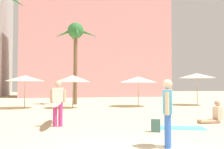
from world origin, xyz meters
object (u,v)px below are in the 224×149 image
palm_tree_left (76,38)px  beach_towel (179,128)px  cafe_umbrella_4 (138,80)px  person_far_right (214,115)px  cafe_umbrella_3 (197,76)px  person_far_left (58,101)px  cafe_umbrella_2 (73,79)px  backpack (156,126)px  cafe_umbrella_1 (25,78)px  person_near_left (168,110)px

palm_tree_left → beach_towel: bearing=-78.6°
cafe_umbrella_4 → person_far_right: (0.22, -8.92, -1.65)m
cafe_umbrella_3 → person_far_left: bearing=-141.8°
palm_tree_left → cafe_umbrella_2: size_ratio=2.79×
cafe_umbrella_4 → backpack: bearing=-105.6°
person_far_left → person_far_right: 6.25m
cafe_umbrella_1 → person_near_left: bearing=-70.1°
cafe_umbrella_3 → person_far_left: size_ratio=0.92×
palm_tree_left → person_far_left: bearing=-98.2°
cafe_umbrella_4 → person_far_left: (-5.98, -8.33, -1.04)m
palm_tree_left → backpack: palm_tree_left is taller
cafe_umbrella_1 → person_far_left: (1.98, -8.45, -1.09)m
cafe_umbrella_4 → person_near_left: 12.92m
person_near_left → palm_tree_left: bearing=-58.6°
cafe_umbrella_3 → backpack: (-7.82, -10.60, -2.10)m
cafe_umbrella_3 → person_near_left: bearing=-123.4°
cafe_umbrella_4 → beach_towel: cafe_umbrella_4 is taller
cafe_umbrella_1 → person_near_left: cafe_umbrella_1 is taller
cafe_umbrella_1 → person_far_left: 8.75m
cafe_umbrella_2 → beach_towel: (3.04, -9.38, -1.99)m
cafe_umbrella_1 → beach_towel: cafe_umbrella_1 is taller
person_far_right → cafe_umbrella_2: bearing=-59.0°
beach_towel → cafe_umbrella_4: bearing=79.8°
cafe_umbrella_1 → person_near_left: (4.55, -12.54, -1.10)m
beach_towel → cafe_umbrella_3: bearing=56.3°
beach_towel → backpack: bearing=-153.2°
cafe_umbrella_3 → cafe_umbrella_4: 4.95m
cafe_umbrella_1 → backpack: (5.07, -10.47, -1.81)m
cafe_umbrella_2 → cafe_umbrella_4: size_ratio=0.86×
cafe_umbrella_3 → person_far_left: (-10.91, -8.59, -1.38)m
palm_tree_left → beach_towel: 14.11m
cafe_umbrella_1 → backpack: bearing=-64.2°
backpack → person_far_left: 3.76m
backpack → cafe_umbrella_1: bearing=46.3°
cafe_umbrella_1 → person_far_right: (8.17, -9.04, -1.70)m
palm_tree_left → beach_towel: size_ratio=3.69×
person_near_left → cafe_umbrella_3: bearing=-95.4°
cafe_umbrella_1 → cafe_umbrella_4: 7.96m
beach_towel → person_near_left: (-1.65, -2.64, 0.90)m
palm_tree_left → person_near_left: bearing=-86.6°
cafe_umbrella_3 → person_near_left: size_ratio=1.68×
cafe_umbrella_4 → person_far_right: bearing=-88.6°
cafe_umbrella_2 → beach_towel: cafe_umbrella_2 is taller
cafe_umbrella_4 → beach_towel: size_ratio=1.54×
cafe_umbrella_3 → backpack: bearing=-126.4°
palm_tree_left → person_far_left: size_ratio=2.20×
palm_tree_left → cafe_umbrella_3: bearing=-16.5°
beach_towel → person_near_left: person_near_left is taller
palm_tree_left → cafe_umbrella_1: size_ratio=2.56×
cafe_umbrella_1 → palm_tree_left: bearing=38.5°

